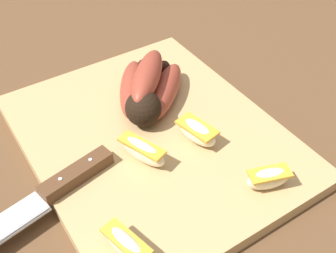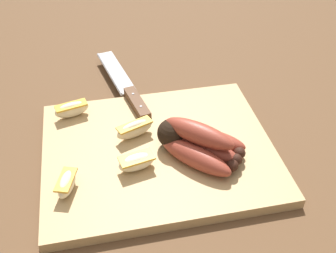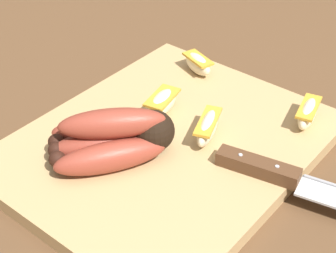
# 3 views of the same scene
# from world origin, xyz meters

# --- Properties ---
(ground_plane) EXTENTS (6.00, 6.00, 0.00)m
(ground_plane) POSITION_xyz_m (0.00, 0.00, 0.00)
(ground_plane) COLOR brown
(cutting_board) EXTENTS (0.40, 0.33, 0.02)m
(cutting_board) POSITION_xyz_m (0.01, 0.00, 0.01)
(cutting_board) COLOR tan
(cutting_board) RESTS_ON ground_plane
(banana_bunch) EXTENTS (0.16, 0.15, 0.07)m
(banana_bunch) POSITION_xyz_m (0.07, -0.03, 0.05)
(banana_bunch) COLOR black
(banana_bunch) RESTS_ON cutting_board
(chefs_knife) EXTENTS (0.08, 0.28, 0.02)m
(chefs_knife) POSITION_xyz_m (-0.02, 0.17, 0.03)
(chefs_knife) COLOR silver
(chefs_knife) RESTS_ON cutting_board
(apple_wedge_near) EXTENTS (0.07, 0.04, 0.03)m
(apple_wedge_near) POSITION_xyz_m (-0.14, 0.12, 0.04)
(apple_wedge_near) COLOR beige
(apple_wedge_near) RESTS_ON cutting_board
(apple_wedge_middle) EXTENTS (0.04, 0.06, 0.03)m
(apple_wedge_middle) POSITION_xyz_m (-0.15, -0.07, 0.04)
(apple_wedge_middle) COLOR beige
(apple_wedge_middle) RESTS_ON cutting_board
(apple_wedge_far) EXTENTS (0.07, 0.04, 0.03)m
(apple_wedge_far) POSITION_xyz_m (-0.03, 0.04, 0.04)
(apple_wedge_far) COLOR beige
(apple_wedge_far) RESTS_ON cutting_board
(apple_wedge_extra) EXTENTS (0.07, 0.04, 0.03)m
(apple_wedge_extra) POSITION_xyz_m (-0.04, -0.04, 0.04)
(apple_wedge_extra) COLOR beige
(apple_wedge_extra) RESTS_ON cutting_board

